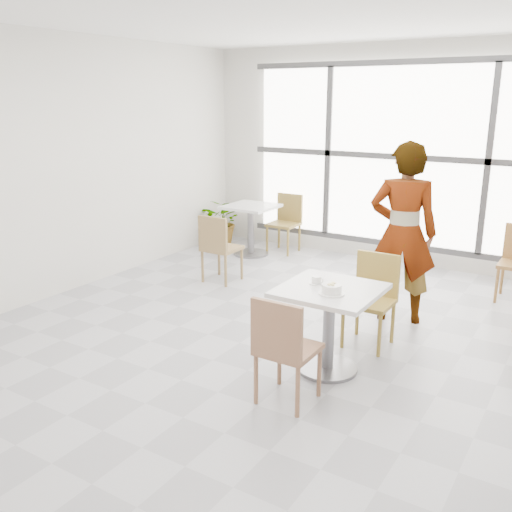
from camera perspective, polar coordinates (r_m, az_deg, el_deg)
The scene contains 15 objects.
floor at distance 5.29m, azimuth 1.76°, elevation -9.71°, with size 7.00×7.00×0.00m, color #9E9EA5.
ceiling at distance 4.82m, azimuth 2.09°, elevation 24.40°, with size 7.00×7.00×0.00m, color white.
wall_back at distance 8.03m, azimuth 14.83°, elevation 9.76°, with size 6.00×6.00×0.00m, color silver.
wall_left at distance 6.84m, azimuth -20.57°, elevation 8.30°, with size 7.00×7.00×0.00m, color silver.
window at distance 7.97m, azimuth 14.69°, elevation 9.72°, with size 4.60×0.07×2.52m.
main_table at distance 4.79m, azimuth 7.45°, elevation -5.82°, with size 0.80×0.80×0.75m.
chair_near at distance 4.25m, azimuth 2.79°, elevation -8.97°, with size 0.42×0.42×0.87m.
chair_far at distance 5.42m, azimuth 11.78°, elevation -3.70°, with size 0.42×0.42×0.87m.
oatmeal_bowl at distance 4.56m, azimuth 7.70°, elevation -3.34°, with size 0.21×0.21×0.10m.
coffee_cup at distance 4.80m, azimuth 6.19°, elevation -2.48°, with size 0.16×0.13×0.07m.
person at distance 5.93m, azimuth 14.70°, elevation 2.22°, with size 0.68×0.45×1.88m, color black.
bg_table_left at distance 8.32m, azimuth -0.53°, elevation 3.40°, with size 0.70×0.70×0.75m.
bg_chair_left_near at distance 7.05m, azimuth -3.88°, elevation 1.19°, with size 0.42×0.42×0.87m.
bg_chair_left_far at distance 8.54m, azimuth 3.09°, elevation 3.79°, with size 0.42×0.42×0.87m.
plant_left at distance 8.97m, azimuth -3.34°, elevation 3.53°, with size 0.66×0.58×0.74m, color #4B874B.
Camera 1 is at (2.41, -4.12, 2.28)m, focal length 39.36 mm.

